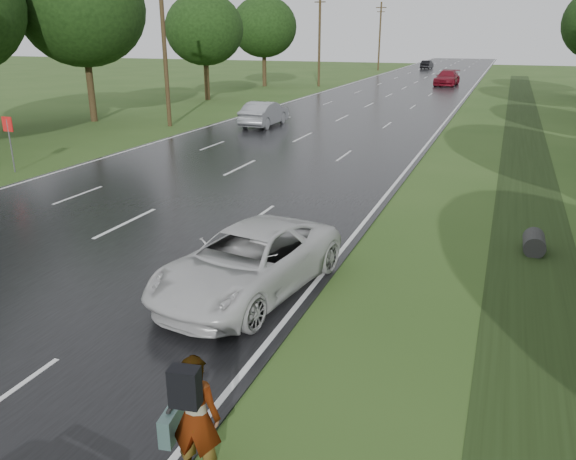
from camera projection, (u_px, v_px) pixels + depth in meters
The scene contains 17 objects.
road at pixel (382, 99), 49.63m from camera, with size 14.00×180.00×0.04m, color black.
edge_stripe_east at pixel (461, 102), 47.34m from camera, with size 0.12×180.00×0.01m, color silver.
edge_stripe_west at pixel (310, 96), 51.91m from camera, with size 0.12×180.00×0.01m, color silver.
center_line at pixel (382, 99), 49.63m from camera, with size 0.12×180.00×0.01m, color silver.
drainage_ditch at pixel (527, 177), 22.58m from camera, with size 2.20×120.00×0.56m.
road_sign at pixel (9, 133), 22.92m from camera, with size 0.50×0.06×2.30m.
utility_pole_mid at pixel (164, 39), 33.43m from camera, with size 1.60×0.26×10.00m.
utility_pole_far at pixel (319, 36), 59.84m from camera, with size 1.60×0.26×10.00m.
utility_pole_distant at pixel (380, 35), 86.26m from camera, with size 1.60×0.26×10.00m.
tree_west_c at pixel (82, 9), 34.82m from camera, with size 7.80×7.80×10.43m.
tree_west_d at pixel (204, 29), 47.24m from camera, with size 6.60×6.60×8.80m.
tree_west_f at pixel (264, 27), 59.67m from camera, with size 7.00×7.00×9.29m.
pedestrian at pixel (194, 416), 7.06m from camera, with size 0.88×0.69×1.80m.
white_pickup at pixel (248, 261), 12.30m from camera, with size 2.38×5.17×1.44m, color silver.
silver_sedan at pixel (264, 114), 34.73m from camera, with size 1.60×4.58×1.51m, color gray.
far_car_red at pixel (447, 78), 62.02m from camera, with size 2.24×5.51×1.60m, color maroon.
far_car_dark at pixel (427, 65), 90.83m from camera, with size 1.41×4.05×1.33m, color black.
Camera 1 is at (10.40, -5.30, 5.48)m, focal length 35.00 mm.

